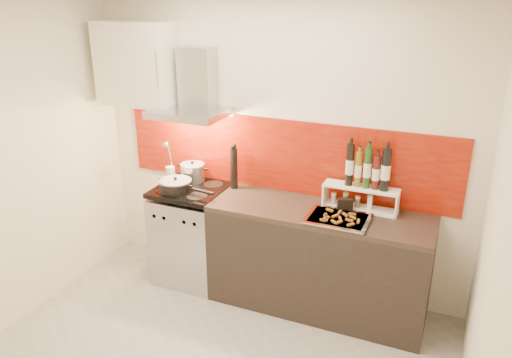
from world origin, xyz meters
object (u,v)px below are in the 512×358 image
at_px(range_stove, 193,235).
at_px(saute_pan, 176,185).
at_px(counter, 318,260).
at_px(stock_pot, 193,172).
at_px(pepper_mill, 234,167).
at_px(baking_tray, 338,218).

height_order(range_stove, saute_pan, saute_pan).
distance_m(range_stove, counter, 1.20).
xyz_separation_m(range_stove, stock_pot, (-0.06, 0.16, 0.55)).
bearing_deg(pepper_mill, baking_tray, -15.70).
xyz_separation_m(stock_pot, pepper_mill, (0.41, 0.01, 0.11)).
distance_m(stock_pot, baking_tray, 1.47).
bearing_deg(stock_pot, counter, -7.05).
relative_size(counter, baking_tray, 3.75).
xyz_separation_m(saute_pan, pepper_mill, (0.42, 0.28, 0.14)).
distance_m(range_stove, pepper_mill, 0.77).
bearing_deg(stock_pot, range_stove, -68.45).
bearing_deg(range_stove, saute_pan, -124.35).
distance_m(range_stove, saute_pan, 0.53).
distance_m(counter, stock_pot, 1.38).
bearing_deg(counter, pepper_mill, 168.70).
bearing_deg(counter, baking_tray, -34.07).
bearing_deg(pepper_mill, counter, -11.30).
bearing_deg(range_stove, stock_pot, 111.55).
xyz_separation_m(range_stove, baking_tray, (1.37, -0.11, 0.47)).
bearing_deg(stock_pot, baking_tray, -10.80).
bearing_deg(saute_pan, baking_tray, -0.21).
xyz_separation_m(stock_pot, baking_tray, (1.44, -0.27, -0.08)).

